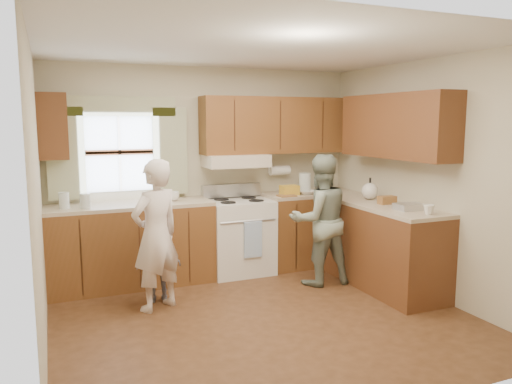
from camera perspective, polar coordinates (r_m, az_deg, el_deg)
name	(u,v)px	position (r m, az deg, el deg)	size (l,w,h in m)	color
room	(263,188)	(4.58, 0.77, 0.51)	(3.80, 3.80, 3.80)	#422714
kitchen_fixtures	(274,208)	(5.87, 2.11, -1.87)	(3.80, 2.25, 2.15)	#4D2E10
stove	(239,235)	(6.15, -1.99, -4.94)	(0.76, 0.67, 1.07)	silver
woman_left	(156,235)	(4.99, -11.36, -4.87)	(0.55, 0.36, 1.50)	silver
woman_right	(320,220)	(5.71, 7.31, -3.18)	(0.72, 0.56, 1.49)	#254034
child	(159,265)	(5.28, -11.06, -8.21)	(0.45, 0.19, 0.77)	gray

